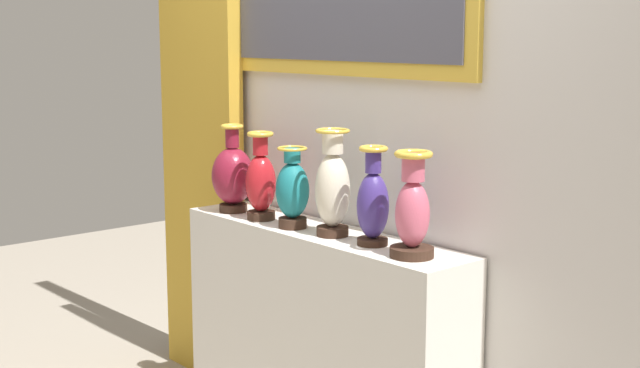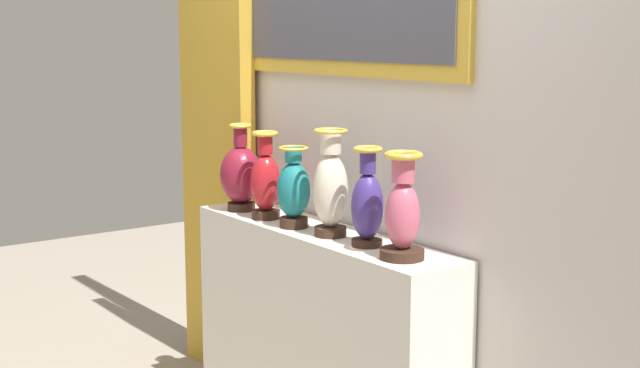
# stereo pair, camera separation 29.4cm
# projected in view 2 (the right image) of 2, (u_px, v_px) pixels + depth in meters

# --- Properties ---
(display_shelf) EXTENTS (1.46, 0.31, 0.94)m
(display_shelf) POSITION_uv_depth(u_px,v_px,m) (320.00, 341.00, 3.67)
(display_shelf) COLOR silver
(display_shelf) RESTS_ON ground_plane
(back_wall) EXTENTS (2.82, 0.14, 3.02)m
(back_wall) POSITION_uv_depth(u_px,v_px,m) (362.00, 85.00, 3.62)
(back_wall) COLOR silver
(back_wall) RESTS_ON ground_plane
(curtain_gold) EXTENTS (0.60, 0.08, 2.14)m
(curtain_gold) POSITION_uv_depth(u_px,v_px,m) (217.00, 166.00, 4.43)
(curtain_gold) COLOR gold
(curtain_gold) RESTS_ON ground_plane
(vase_burgundy) EXTENTS (0.19, 0.19, 0.39)m
(vase_burgundy) POSITION_uv_depth(u_px,v_px,m) (241.00, 174.00, 3.97)
(vase_burgundy) COLOR #382319
(vase_burgundy) RESTS_ON display_shelf
(vase_crimson) EXTENTS (0.13, 0.13, 0.38)m
(vase_crimson) POSITION_uv_depth(u_px,v_px,m) (265.00, 181.00, 3.79)
(vase_crimson) COLOR #382319
(vase_crimson) RESTS_ON display_shelf
(vase_teal) EXTENTS (0.14, 0.14, 0.33)m
(vase_teal) POSITION_uv_depth(u_px,v_px,m) (294.00, 190.00, 3.62)
(vase_teal) COLOR #382319
(vase_teal) RESTS_ON display_shelf
(vase_ivory) EXTENTS (0.14, 0.14, 0.42)m
(vase_ivory) POSITION_uv_depth(u_px,v_px,m) (331.00, 188.00, 3.46)
(vase_ivory) COLOR #382319
(vase_ivory) RESTS_ON display_shelf
(vase_indigo) EXTENTS (0.12, 0.12, 0.38)m
(vase_indigo) POSITION_uv_depth(u_px,v_px,m) (367.00, 203.00, 3.30)
(vase_indigo) COLOR #382319
(vase_indigo) RESTS_ON display_shelf
(vase_rose) EXTENTS (0.16, 0.16, 0.38)m
(vase_rose) POSITION_uv_depth(u_px,v_px,m) (403.00, 212.00, 3.11)
(vase_rose) COLOR #382319
(vase_rose) RESTS_ON display_shelf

